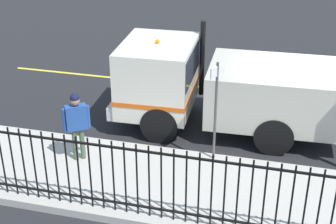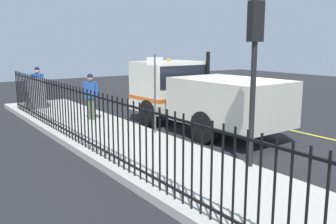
{
  "view_description": "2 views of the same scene",
  "coord_description": "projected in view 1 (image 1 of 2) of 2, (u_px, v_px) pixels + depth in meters",
  "views": [
    {
      "loc": [
        12.2,
        -0.31,
        6.44
      ],
      "look_at": [
        2.09,
        -2.93,
        1.19
      ],
      "focal_mm": 53.7,
      "sensor_mm": 36.0,
      "label": 1
    },
    {
      "loc": [
        8.27,
        7.74,
        2.9
      ],
      "look_at": [
        1.34,
        -2.34,
        0.66
      ],
      "focal_mm": 40.1,
      "sensor_mm": 36.0,
      "label": 2
    }
  ],
  "objects": [
    {
      "name": "traffic_cone",
      "position": [
        163.0,
        84.0,
        15.35
      ],
      "size": [
        0.44,
        0.44,
        0.63
      ],
      "primitive_type": "cone",
      "color": "orange",
      "rests_on": "ground"
    },
    {
      "name": "ground_plane",
      "position": [
        294.0,
        130.0,
        13.38
      ],
      "size": [
        46.05,
        46.05,
        0.0
      ],
      "primitive_type": "plane",
      "color": "#232326",
      "rests_on": "ground"
    },
    {
      "name": "iron_fence",
      "position": [
        291.0,
        203.0,
        8.94
      ],
      "size": [
        0.04,
        17.83,
        1.59
      ],
      "color": "black",
      "rests_on": "sidewalk_slab"
    },
    {
      "name": "work_truck",
      "position": [
        215.0,
        84.0,
        12.98
      ],
      "size": [
        2.57,
        6.03,
        2.61
      ],
      "rotation": [
        0.0,
        0.0,
        3.18
      ],
      "color": "silver",
      "rests_on": "ground"
    },
    {
      "name": "street_sign",
      "position": [
        216.0,
        101.0,
        11.14
      ],
      "size": [
        0.47,
        0.24,
        2.4
      ],
      "color": "#4C4C4C",
      "rests_on": "sidewalk_slab"
    },
    {
      "name": "worker_standing",
      "position": [
        77.0,
        120.0,
        11.33
      ],
      "size": [
        0.44,
        0.53,
        1.67
      ],
      "rotation": [
        0.0,
        0.0,
        2.16
      ],
      "color": "#264C99",
      "rests_on": "sidewalk_slab"
    },
    {
      "name": "sidewalk_slab",
      "position": [
        289.0,
        204.0,
        10.37
      ],
      "size": [
        2.86,
        20.93,
        0.18
      ],
      "primitive_type": "cube",
      "color": "#B7B2A8",
      "rests_on": "ground"
    },
    {
      "name": "lane_marking",
      "position": [
        296.0,
        96.0,
        15.28
      ],
      "size": [
        0.12,
        18.84,
        0.01
      ],
      "primitive_type": "cube",
      "color": "yellow",
      "rests_on": "ground"
    }
  ]
}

